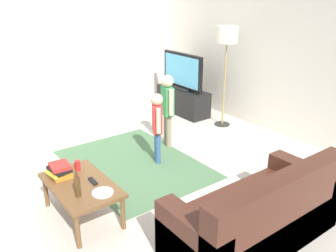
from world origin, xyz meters
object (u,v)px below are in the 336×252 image
at_px(floor_lamp, 227,40).
at_px(child_near_tv, 167,104).
at_px(tv, 182,72).
at_px(tv_remote, 93,181).
at_px(tv_stand, 183,101).
at_px(coffee_table, 81,187).
at_px(soda_can, 77,165).
at_px(child_center, 157,122).
at_px(book_stack, 60,170).
at_px(couch, 260,219).
at_px(bottle, 77,186).
at_px(plate, 103,193).

bearing_deg(floor_lamp, child_near_tv, -84.71).
distance_m(tv, tv_remote, 3.69).
relative_size(tv_stand, coffee_table, 1.20).
height_order(tv_stand, soda_can, soda_can).
height_order(tv_stand, child_near_tv, child_near_tv).
bearing_deg(tv_stand, soda_can, -59.14).
relative_size(floor_lamp, child_center, 1.73).
bearing_deg(book_stack, tv_remote, 34.46).
distance_m(child_center, tv_remote, 1.49).
xyz_separation_m(child_near_tv, coffee_table, (0.99, -1.90, -0.32)).
relative_size(couch, coffee_table, 1.80).
relative_size(tv, bottle, 3.88).
height_order(couch, child_near_tv, child_near_tv).
distance_m(tv_stand, book_stack, 3.71).
xyz_separation_m(floor_lamp, soda_can, (0.82, -3.17, -1.06)).
bearing_deg(tv_stand, floor_lamp, 8.80).
xyz_separation_m(couch, plate, (-1.13, -1.10, 0.14)).
bearing_deg(couch, soda_can, -147.92).
xyz_separation_m(tv_stand, tv_remote, (2.15, -2.99, 0.19)).
bearing_deg(tv_remote, plate, -1.57).
height_order(book_stack, tv_remote, book_stack).
distance_m(tv_stand, plate, 3.87).
relative_size(coffee_table, tv_remote, 5.88).
bearing_deg(soda_can, tv_stand, 120.86).
height_order(book_stack, bottle, bottle).
xyz_separation_m(couch, child_center, (-2.07, 0.24, 0.33)).
bearing_deg(tv_stand, book_stack, -60.69).
height_order(child_near_tv, coffee_table, child_near_tv).
height_order(tv_stand, coffee_table, tv_stand).
bearing_deg(bottle, tv_stand, 125.67).
bearing_deg(tv_remote, floor_lamp, 113.07).
distance_m(child_near_tv, child_center, 0.60).
distance_m(tv, coffee_table, 3.77).
height_order(couch, book_stack, couch).
bearing_deg(plate, child_near_tv, 126.08).
distance_m(tv_stand, child_center, 2.27).
bearing_deg(book_stack, couch, 36.98).
bearing_deg(tv_remote, tv_stand, 128.36).
bearing_deg(floor_lamp, tv_remote, -69.60).
relative_size(child_center, book_stack, 3.46).
relative_size(couch, bottle, 6.34).
height_order(floor_lamp, coffee_table, floor_lamp).
bearing_deg(book_stack, floor_lamp, 103.82).
xyz_separation_m(tv_stand, floor_lamp, (0.98, 0.15, 1.30)).
xyz_separation_m(tv, plate, (2.42, -2.99, -0.42)).
distance_m(child_near_tv, book_stack, 2.15).
relative_size(tv_stand, tv_remote, 7.06).
relative_size(coffee_table, bottle, 3.52).
distance_m(coffee_table, plate, 0.34).
xyz_separation_m(book_stack, bottle, (0.51, -0.01, 0.05)).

